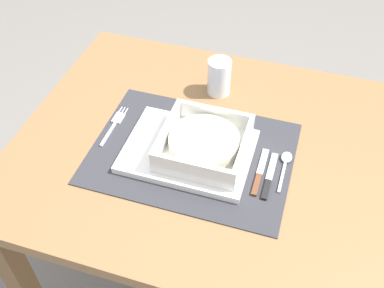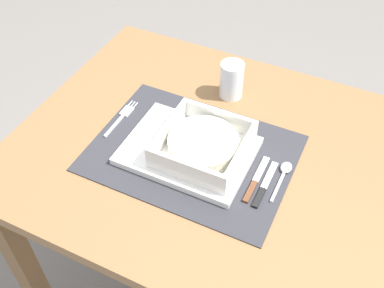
{
  "view_description": "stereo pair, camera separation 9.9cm",
  "coord_description": "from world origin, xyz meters",
  "px_view_note": "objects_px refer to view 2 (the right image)",
  "views": [
    {
      "loc": [
        0.19,
        -0.69,
        1.5
      ],
      "look_at": [
        -0.02,
        -0.04,
        0.78
      ],
      "focal_mm": 42.53,
      "sensor_mm": 36.0,
      "label": 1
    },
    {
      "loc": [
        0.28,
        -0.65,
        1.5
      ],
      "look_at": [
        -0.02,
        -0.04,
        0.78
      ],
      "focal_mm": 42.53,
      "sensor_mm": 36.0,
      "label": 2
    }
  ],
  "objects_px": {
    "fork": "(123,116)",
    "drinking_glass": "(231,82)",
    "porridge_bowl": "(203,145)",
    "bread_knife": "(255,182)",
    "butter_knife": "(264,187)",
    "dining_table": "(205,180)",
    "spoon": "(285,172)"
  },
  "relations": [
    {
      "from": "dining_table",
      "to": "fork",
      "type": "xyz_separation_m",
      "value": [
        -0.22,
        -0.0,
        0.13
      ]
    },
    {
      "from": "bread_knife",
      "to": "porridge_bowl",
      "type": "bearing_deg",
      "value": 168.27
    },
    {
      "from": "spoon",
      "to": "drinking_glass",
      "type": "bearing_deg",
      "value": 135.04
    },
    {
      "from": "porridge_bowl",
      "to": "fork",
      "type": "xyz_separation_m",
      "value": [
        -0.23,
        0.04,
        -0.04
      ]
    },
    {
      "from": "fork",
      "to": "bread_knife",
      "type": "height_order",
      "value": "bread_knife"
    },
    {
      "from": "fork",
      "to": "butter_knife",
      "type": "height_order",
      "value": "butter_knife"
    },
    {
      "from": "butter_knife",
      "to": "bread_knife",
      "type": "bearing_deg",
      "value": 164.39
    },
    {
      "from": "drinking_glass",
      "to": "porridge_bowl",
      "type": "bearing_deg",
      "value": -83.01
    },
    {
      "from": "fork",
      "to": "drinking_glass",
      "type": "distance_m",
      "value": 0.28
    },
    {
      "from": "porridge_bowl",
      "to": "bread_knife",
      "type": "bearing_deg",
      "value": -8.05
    },
    {
      "from": "fork",
      "to": "bread_knife",
      "type": "distance_m",
      "value": 0.36
    },
    {
      "from": "dining_table",
      "to": "bread_knife",
      "type": "xyz_separation_m",
      "value": [
        0.14,
        -0.06,
        0.13
      ]
    },
    {
      "from": "porridge_bowl",
      "to": "fork",
      "type": "distance_m",
      "value": 0.23
    },
    {
      "from": "dining_table",
      "to": "drinking_glass",
      "type": "bearing_deg",
      "value": 95.85
    },
    {
      "from": "dining_table",
      "to": "fork",
      "type": "bearing_deg",
      "value": -179.84
    },
    {
      "from": "porridge_bowl",
      "to": "bread_knife",
      "type": "relative_size",
      "value": 1.35
    },
    {
      "from": "fork",
      "to": "butter_knife",
      "type": "bearing_deg",
      "value": -5.33
    },
    {
      "from": "butter_knife",
      "to": "bread_knife",
      "type": "relative_size",
      "value": 0.98
    },
    {
      "from": "fork",
      "to": "drinking_glass",
      "type": "xyz_separation_m",
      "value": [
        0.2,
        0.19,
        0.04
      ]
    },
    {
      "from": "dining_table",
      "to": "porridge_bowl",
      "type": "height_order",
      "value": "porridge_bowl"
    },
    {
      "from": "fork",
      "to": "bread_knife",
      "type": "relative_size",
      "value": 1.01
    },
    {
      "from": "fork",
      "to": "drinking_glass",
      "type": "height_order",
      "value": "drinking_glass"
    },
    {
      "from": "porridge_bowl",
      "to": "butter_knife",
      "type": "bearing_deg",
      "value": -8.81
    },
    {
      "from": "butter_knife",
      "to": "porridge_bowl",
      "type": "bearing_deg",
      "value": 168.85
    },
    {
      "from": "butter_knife",
      "to": "dining_table",
      "type": "bearing_deg",
      "value": 156.57
    },
    {
      "from": "dining_table",
      "to": "butter_knife",
      "type": "relative_size",
      "value": 6.53
    },
    {
      "from": "fork",
      "to": "butter_knife",
      "type": "distance_m",
      "value": 0.38
    },
    {
      "from": "butter_knife",
      "to": "fork",
      "type": "bearing_deg",
      "value": 168.59
    },
    {
      "from": "spoon",
      "to": "drinking_glass",
      "type": "relative_size",
      "value": 1.22
    },
    {
      "from": "fork",
      "to": "spoon",
      "type": "height_order",
      "value": "spoon"
    },
    {
      "from": "fork",
      "to": "porridge_bowl",
      "type": "bearing_deg",
      "value": -5.5
    },
    {
      "from": "fork",
      "to": "butter_knife",
      "type": "relative_size",
      "value": 1.03
    }
  ]
}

